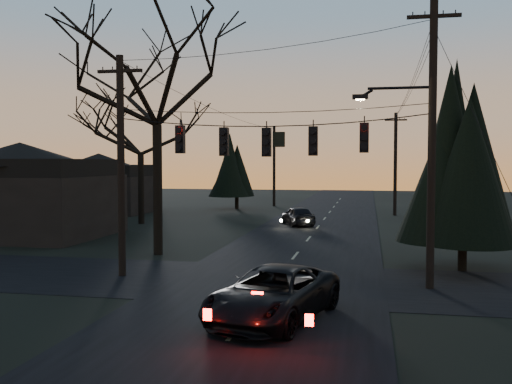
% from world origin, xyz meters
% --- Properties ---
extents(main_road, '(8.00, 120.00, 0.02)m').
position_xyz_m(main_road, '(0.00, 20.00, 0.01)').
color(main_road, black).
rests_on(main_road, ground).
extents(cross_road, '(60.00, 7.00, 0.02)m').
position_xyz_m(cross_road, '(0.00, 10.00, 0.01)').
color(cross_road, black).
rests_on(cross_road, ground).
extents(utility_pole_right, '(5.00, 0.30, 10.00)m').
position_xyz_m(utility_pole_right, '(5.50, 10.00, 0.00)').
color(utility_pole_right, black).
rests_on(utility_pole_right, ground).
extents(utility_pole_left, '(1.80, 0.30, 8.50)m').
position_xyz_m(utility_pole_left, '(-6.00, 10.00, 0.00)').
color(utility_pole_left, black).
rests_on(utility_pole_left, ground).
extents(utility_pole_far_r, '(1.80, 0.30, 8.50)m').
position_xyz_m(utility_pole_far_r, '(5.50, 38.00, 0.00)').
color(utility_pole_far_r, black).
rests_on(utility_pole_far_r, ground).
extents(utility_pole_far_l, '(0.30, 0.30, 8.00)m').
position_xyz_m(utility_pole_far_l, '(-6.00, 46.00, 0.00)').
color(utility_pole_far_l, black).
rests_on(utility_pole_far_l, ground).
extents(span_signal_assembly, '(11.50, 0.44, 1.62)m').
position_xyz_m(span_signal_assembly, '(-0.24, 10.00, 5.22)').
color(span_signal_assembly, black).
rests_on(span_signal_assembly, ground).
extents(bare_tree_left, '(9.03, 9.03, 12.36)m').
position_xyz_m(bare_tree_left, '(-6.50, 15.15, 8.64)').
color(bare_tree_left, black).
rests_on(bare_tree_left, ground).
extents(evergreen_right, '(3.85, 3.85, 7.96)m').
position_xyz_m(evergreen_right, '(7.13, 13.65, 4.57)').
color(evergreen_right, black).
rests_on(evergreen_right, ground).
extents(bare_tree_dist, '(7.29, 7.29, 9.99)m').
position_xyz_m(bare_tree_dist, '(-12.67, 27.88, 6.98)').
color(bare_tree_dist, black).
rests_on(bare_tree_dist, ground).
extents(evergreen_dist, '(4.04, 4.04, 6.34)m').
position_xyz_m(evergreen_dist, '(-8.91, 41.97, 3.76)').
color(evergreen_dist, black).
rests_on(evergreen_dist, ground).
extents(house_left_near, '(10.00, 8.00, 5.60)m').
position_xyz_m(house_left_near, '(-17.00, 20.00, 2.80)').
color(house_left_near, black).
rests_on(house_left_near, ground).
extents(house_left_far, '(9.00, 7.00, 5.20)m').
position_xyz_m(house_left_far, '(-20.00, 36.00, 2.60)').
color(house_left_far, black).
rests_on(house_left_far, ground).
extents(suv_near, '(3.69, 5.68, 1.45)m').
position_xyz_m(suv_near, '(0.80, 4.99, 0.73)').
color(suv_near, black).
rests_on(suv_near, ground).
extents(sedan_oncoming_a, '(3.05, 4.26, 1.35)m').
position_xyz_m(sedan_oncoming_a, '(-1.47, 28.89, 0.67)').
color(sedan_oncoming_a, black).
rests_on(sedan_oncoming_a, ground).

